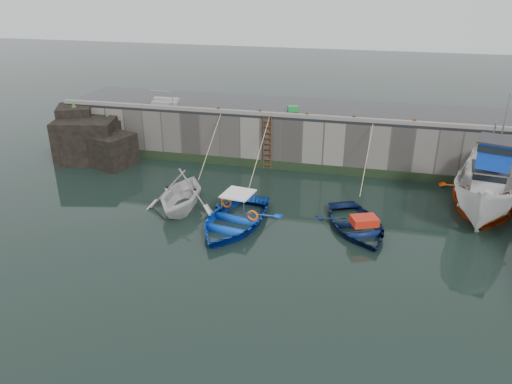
% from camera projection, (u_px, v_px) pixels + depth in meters
% --- Properties ---
extents(ground, '(120.00, 120.00, 0.00)m').
position_uv_depth(ground, '(263.00, 259.00, 20.27)').
color(ground, black).
rests_on(ground, ground).
extents(quay_back, '(30.00, 5.00, 3.00)m').
position_uv_depth(quay_back, '(308.00, 134.00, 30.76)').
color(quay_back, slate).
rests_on(quay_back, ground).
extents(road_back, '(30.00, 5.00, 0.16)m').
position_uv_depth(road_back, '(309.00, 109.00, 30.12)').
color(road_back, black).
rests_on(road_back, quay_back).
extents(kerb_back, '(30.00, 0.30, 0.20)m').
position_uv_depth(kerb_back, '(303.00, 116.00, 27.96)').
color(kerb_back, slate).
rests_on(kerb_back, road_back).
extents(algae_back, '(30.00, 0.08, 0.50)m').
position_uv_depth(algae_back, '(301.00, 167.00, 29.01)').
color(algae_back, black).
rests_on(algae_back, ground).
extents(rock_outcrop, '(5.85, 4.24, 3.41)m').
position_uv_depth(rock_outcrop, '(91.00, 139.00, 30.58)').
color(rock_outcrop, black).
rests_on(rock_outcrop, ground).
extents(ladder, '(0.51, 0.08, 3.20)m').
position_uv_depth(ladder, '(267.00, 143.00, 28.85)').
color(ladder, '#3F1E0F').
rests_on(ladder, ground).
extents(boat_near_white, '(3.95, 4.51, 2.28)m').
position_uv_depth(boat_near_white, '(182.00, 208.00, 24.57)').
color(boat_near_white, silver).
rests_on(boat_near_white, ground).
extents(boat_near_white_rope, '(0.04, 4.63, 3.10)m').
position_uv_depth(boat_near_white_rope, '(210.00, 176.00, 28.49)').
color(boat_near_white_rope, tan).
rests_on(boat_near_white_rope, ground).
extents(boat_near_blue, '(4.56, 5.81, 1.10)m').
position_uv_depth(boat_near_blue, '(234.00, 225.00, 22.98)').
color(boat_near_blue, '#0C41C0').
rests_on(boat_near_blue, ground).
extents(boat_near_blue_rope, '(0.04, 5.56, 3.10)m').
position_uv_depth(boat_near_blue_rope, '(258.00, 184.00, 27.38)').
color(boat_near_blue_rope, tan).
rests_on(boat_near_blue_rope, ground).
extents(boat_near_navy, '(4.86, 5.56, 0.96)m').
position_uv_depth(boat_near_navy, '(356.00, 229.00, 22.61)').
color(boat_near_navy, '#0A1844').
rests_on(boat_near_navy, ground).
extents(boat_near_navy_rope, '(0.04, 4.79, 3.10)m').
position_uv_depth(boat_near_navy_rope, '(361.00, 190.00, 26.62)').
color(boat_near_navy_rope, tan).
rests_on(boat_near_navy_rope, ground).
extents(boat_far_white, '(4.93, 8.15, 5.96)m').
position_uv_depth(boat_far_white, '(489.00, 189.00, 23.65)').
color(boat_far_white, silver).
rests_on(boat_far_white, ground).
extents(boat_far_orange, '(5.53, 7.09, 4.34)m').
position_uv_depth(boat_far_orange, '(483.00, 198.00, 24.70)').
color(boat_far_orange, '#FF490D').
rests_on(boat_far_orange, ground).
extents(fish_crate, '(0.71, 0.59, 0.33)m').
position_uv_depth(fish_crate, '(293.00, 109.00, 29.18)').
color(fish_crate, '#198C3B').
rests_on(fish_crate, road_back).
extents(railing, '(1.60, 1.05, 1.00)m').
position_uv_depth(railing, '(165.00, 101.00, 30.74)').
color(railing, '#A5A8AD').
rests_on(railing, road_back).
extents(bollard_a, '(0.18, 0.18, 0.28)m').
position_uv_depth(bollard_a, '(219.00, 110.00, 29.09)').
color(bollard_a, '#3F1E0F').
rests_on(bollard_a, road_back).
extents(bollard_b, '(0.18, 0.18, 0.28)m').
position_uv_depth(bollard_b, '(260.00, 112.00, 28.56)').
color(bollard_b, '#3F1E0F').
rests_on(bollard_b, road_back).
extents(bollard_c, '(0.18, 0.18, 0.28)m').
position_uv_depth(bollard_c, '(307.00, 115.00, 27.99)').
color(bollard_c, '#3F1E0F').
rests_on(bollard_c, road_back).
extents(bollard_d, '(0.18, 0.18, 0.28)m').
position_uv_depth(bollard_d, '(354.00, 118.00, 27.44)').
color(bollard_d, '#3F1E0F').
rests_on(bollard_d, road_back).
extents(bollard_e, '(0.18, 0.18, 0.28)m').
position_uv_depth(bollard_e, '(414.00, 122.00, 26.76)').
color(bollard_e, '#3F1E0F').
rests_on(bollard_e, road_back).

